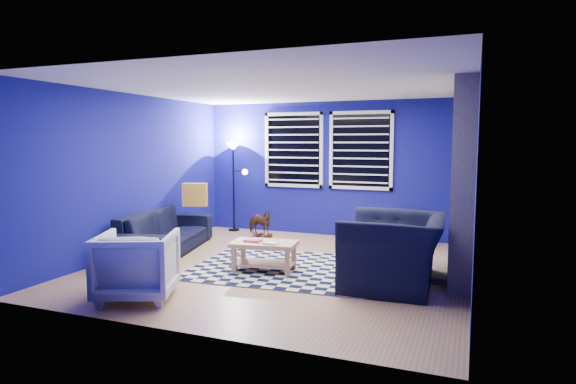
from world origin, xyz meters
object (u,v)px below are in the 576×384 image
Objects in this scene: tv at (472,164)px; armchair_big at (394,251)px; sofa at (164,232)px; coffee_table at (264,250)px; rocking_horse at (259,223)px; armchair_bent at (137,265)px; floor_lamp at (234,158)px; cabinet at (405,230)px.

tv is 0.75× the size of armchair_big.
sofa is 2.44× the size of coffee_table.
rocking_horse reaches higher than coffee_table.
floor_lamp is at bearing -100.36° from armchair_bent.
rocking_horse is 2.16m from coffee_table.
cabinet is at bearing -72.41° from sofa.
armchair_bent reaches higher than rocking_horse.
tv is 4.36m from floor_lamp.
armchair_bent is (1.09, -2.03, 0.05)m from sofa.
floor_lamp reaches higher than cabinet.
armchair_big is 1.60× the size of armchair_bent.
floor_lamp reaches higher than rocking_horse.
cabinet is at bearing 59.16° from coffee_table.
sofa is 3.74m from armchair_big.
armchair_big is at bearing -90.40° from cabinet.
armchair_bent is 4.75m from cabinet.
armchair_big is at bearing -110.89° from sofa.
armchair_big reaches higher than rocking_horse.
tv is 0.44× the size of sofa.
rocking_horse is (-3.54, -0.38, -1.09)m from tv.
floor_lamp is (0.19, 2.06, 1.11)m from sofa.
floor_lamp is at bearing 175.15° from cabinet.
tv reaches higher than rocking_horse.
coffee_table is (0.97, -1.94, -0.01)m from rocking_horse.
cabinet is (2.41, 4.09, -0.14)m from armchair_bent.
armchair_big is 1.45× the size of coffee_table.
tv is 3.63m from coffee_table.
floor_lamp is at bearing -128.67° from armchair_big.
cabinet is at bearing 166.54° from tv.
rocking_horse is at bearing -170.81° from cabinet.
armchair_bent is at bearing -162.88° from rocking_horse.
floor_lamp reaches higher than sofa.
sofa is 2.70× the size of armchair_bent.
sofa is 2.03m from coffee_table.
armchair_bent is 3.46m from rocking_horse.
sofa is 4.06m from cabinet.
sofa is 1.69× the size of armchair_big.
tv is 0.57× the size of floor_lamp.
armchair_big is at bearing -110.21° from rocking_horse.
cabinet is (2.50, 0.63, -0.07)m from rocking_horse.
cabinet reaches higher than coffee_table.
coffee_table is (0.88, 1.52, -0.08)m from armchair_bent.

